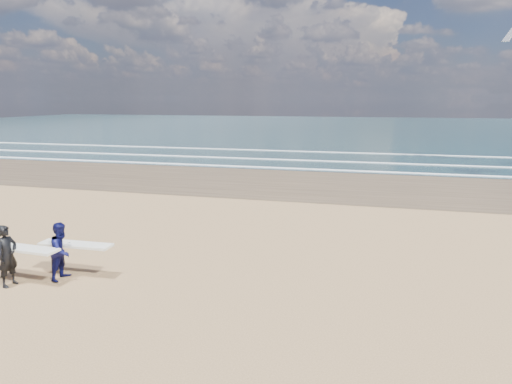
# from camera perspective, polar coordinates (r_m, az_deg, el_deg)

# --- Properties ---
(ocean) EXTENTS (220.00, 100.00, 0.02)m
(ocean) POSITION_cam_1_polar(r_m,az_deg,el_deg) (83.03, 22.98, 7.17)
(ocean) COLOR #193338
(ocean) RESTS_ON ground
(surfer_near) EXTENTS (2.22, 1.00, 1.74)m
(surfer_near) POSITION_cam_1_polar(r_m,az_deg,el_deg) (14.42, -28.43, -6.90)
(surfer_near) COLOR black
(surfer_near) RESTS_ON ground
(surfer_far) EXTENTS (2.21, 1.06, 1.68)m
(surfer_far) POSITION_cam_1_polar(r_m,az_deg,el_deg) (14.29, -22.94, -6.72)
(surfer_far) COLOR #0B0C3E
(surfer_far) RESTS_ON ground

